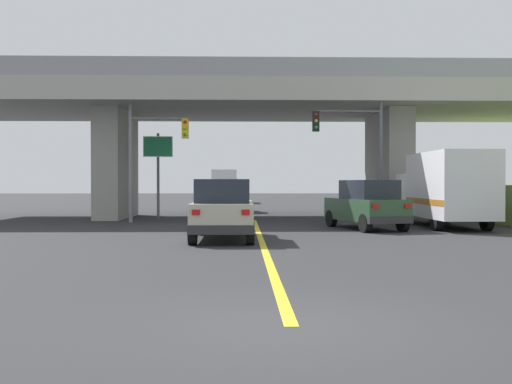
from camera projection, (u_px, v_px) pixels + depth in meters
The scene contains 11 objects.
ground at pixel (253, 218), 33.34m from camera, with size 160.00×160.00×0.00m, color #2B2B2D.
overpass_bridge at pixel (253, 114), 33.25m from camera, with size 34.41×10.01×7.81m.
lane_divider_stripe at pixel (262, 242), 19.38m from camera, with size 0.20×22.85×0.01m, color yellow.
suv_lead at pixel (223, 209), 20.24m from camera, with size 2.02×4.84×2.02m.
suv_crossing at pixel (366, 205), 24.80m from camera, with size 2.90×4.73×2.02m.
box_truck at pixel (445, 188), 25.98m from camera, with size 2.33×7.28×3.18m.
sedan_oncoming at pixel (232, 197), 39.66m from camera, with size 1.87×4.43×2.02m.
traffic_signal_nearside at pixel (359, 142), 28.70m from camera, with size 3.35×0.36×6.06m.
traffic_signal_farside at pixel (150, 147), 29.07m from camera, with size 2.87×0.36×5.76m.
highway_sign at pixel (158, 156), 31.56m from camera, with size 1.53×0.17×4.50m.
semi_truck_distant at pixel (225, 186), 59.24m from camera, with size 2.33×7.29×3.16m.
Camera 1 is at (-0.67, -7.92, 1.89)m, focal length 42.47 mm.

